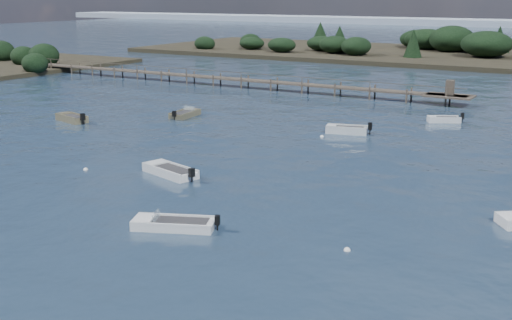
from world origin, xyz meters
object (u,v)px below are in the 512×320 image
Objects in this scene: tender_far_white at (347,131)px; dinghy_mid_grey at (170,172)px; tender_far_grey at (72,119)px; dinghy_extra_a at (185,115)px; jetty at (245,80)px; tender_far_grey_b at (444,121)px; dinghy_mid_white_a at (174,226)px.

tender_far_white reaches higher than dinghy_mid_grey.
tender_far_white reaches higher than tender_far_grey.
tender_far_grey is (-7.65, -7.38, 0.03)m from dinghy_extra_a.
dinghy_extra_a is at bearing -177.00° from tender_far_white.
tender_far_white is at bearing 3.00° from dinghy_extra_a.
jetty reaches higher than dinghy_mid_grey.
tender_far_grey_b is at bearing 57.56° from tender_far_white.
dinghy_mid_white_a is at bearing -86.75° from tender_far_white.
tender_far_grey is 0.06× the size of jetty.
tender_far_white is at bearing -40.66° from jetty.
dinghy_extra_a is at bearing -155.82° from tender_far_grey_b.
dinghy_mid_grey is at bearing -105.14° from tender_far_white.
tender_far_white is at bearing 74.86° from dinghy_mid_grey.
tender_far_grey is at bearing -136.03° from dinghy_extra_a.
jetty reaches higher than dinghy_extra_a.
tender_far_grey_b is at bearing 82.89° from dinghy_mid_white_a.
dinghy_extra_a is 30.80m from dinghy_mid_white_a.
tender_far_grey reaches higher than dinghy_mid_white_a.
dinghy_mid_white_a is (6.35, -7.80, -0.02)m from dinghy_mid_grey.
dinghy_extra_a is (-16.56, -0.87, -0.03)m from tender_far_white.
jetty is at bearing 160.81° from tender_far_grey_b.
tender_far_grey is at bearing -161.19° from tender_far_white.
dinghy_extra_a is 0.88× the size of dinghy_mid_white_a.
dinghy_mid_grey reaches higher than dinghy_mid_white_a.
jetty is at bearing 85.28° from tender_far_grey.
tender_far_grey_b reaches higher than dinghy_mid_white_a.
tender_far_grey_b is 0.05× the size of jetty.
dinghy_mid_white_a is at bearing -62.33° from jetty.
tender_far_grey is at bearing 145.59° from dinghy_mid_white_a.
dinghy_mid_grey is 10.06m from dinghy_mid_white_a.
tender_far_white is 18.70m from dinghy_mid_grey.
tender_far_grey_b is 34.75m from tender_far_grey.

